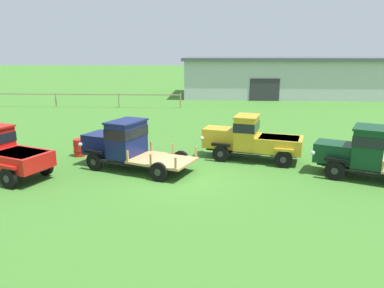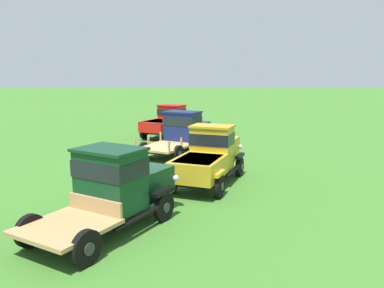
# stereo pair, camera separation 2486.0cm
# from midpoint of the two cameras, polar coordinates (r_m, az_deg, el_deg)

# --- Properties ---
(ground_plane) EXTENTS (240.00, 240.00, 0.00)m
(ground_plane) POSITION_cam_midpoint_polar(r_m,az_deg,el_deg) (12.16, 34.25, -14.68)
(ground_plane) COLOR #3D7528
(vintage_truck_foreground_near) EXTENTS (5.24, 3.49, 2.17)m
(vintage_truck_foreground_near) POSITION_cam_midpoint_polar(r_m,az_deg,el_deg) (18.82, 22.41, -1.74)
(vintage_truck_foreground_near) COLOR black
(vintage_truck_foreground_near) RESTS_ON ground
(vintage_truck_second_in_line) EXTENTS (5.74, 3.86, 2.26)m
(vintage_truck_second_in_line) POSITION_cam_midpoint_polar(r_m,az_deg,el_deg) (14.74, 34.39, -5.68)
(vintage_truck_second_in_line) COLOR black
(vintage_truck_second_in_line) RESTS_ON ground
(vintage_truck_midrow_center) EXTENTS (5.19, 2.97, 2.25)m
(vintage_truck_midrow_center) POSITION_cam_midpoint_polar(r_m,az_deg,el_deg) (11.53, 57.32, -13.22)
(vintage_truck_midrow_center) COLOR black
(vintage_truck_midrow_center) RESTS_ON ground
(vintage_truck_far_side) EXTENTS (5.09, 3.65, 2.26)m
(vintage_truck_far_side) POSITION_cam_midpoint_polar(r_m,az_deg,el_deg) (7.64, 75.13, -25.92)
(vintage_truck_far_side) COLOR black
(vintage_truck_far_side) RESTS_ON ground
(oil_drum_beside_row) EXTENTS (0.62, 0.62, 0.90)m
(oil_drum_beside_row) POSITION_cam_midpoint_polar(r_m,az_deg,el_deg) (18.14, 34.66, -5.35)
(oil_drum_beside_row) COLOR red
(oil_drum_beside_row) RESTS_ON ground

